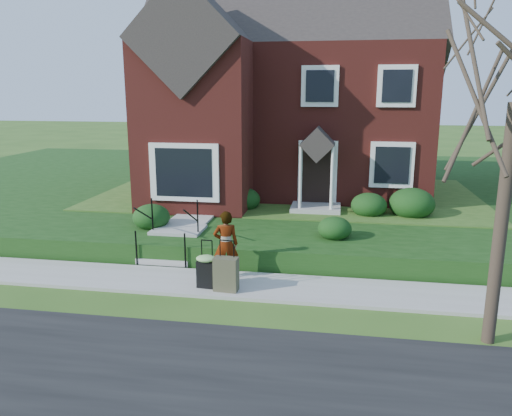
% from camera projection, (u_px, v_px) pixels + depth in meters
% --- Properties ---
extents(ground, '(120.00, 120.00, 0.00)m').
position_uv_depth(ground, '(251.00, 288.00, 11.57)').
color(ground, '#2D5119').
rests_on(ground, ground).
extents(sidewalk, '(60.00, 1.60, 0.08)m').
position_uv_depth(sidewalk, '(251.00, 286.00, 11.56)').
color(sidewalk, '#9E9B93').
rests_on(sidewalk, ground).
extents(terrace, '(44.00, 20.00, 0.60)m').
position_uv_depth(terrace, '(388.00, 190.00, 21.33)').
color(terrace, '#15370F').
rests_on(terrace, ground).
extents(walkway, '(1.20, 6.00, 0.06)m').
position_uv_depth(walkway, '(204.00, 208.00, 16.63)').
color(walkway, '#9E9B93').
rests_on(walkway, terrace).
extents(main_house, '(10.40, 10.20, 9.40)m').
position_uv_depth(main_house, '(288.00, 70.00, 19.63)').
color(main_house, maroon).
rests_on(main_house, terrace).
extents(front_steps, '(1.40, 2.02, 1.50)m').
position_uv_depth(front_steps, '(173.00, 240.00, 13.64)').
color(front_steps, '#9E9B93').
rests_on(front_steps, ground).
extents(foundation_shrubs, '(9.84, 4.01, 0.99)m').
position_uv_depth(foundation_shrubs, '(289.00, 202.00, 15.72)').
color(foundation_shrubs, '#11350F').
rests_on(foundation_shrubs, terrace).
extents(woman, '(0.67, 0.53, 1.63)m').
position_uv_depth(woman, '(226.00, 244.00, 11.85)').
color(woman, '#999999').
rests_on(woman, sidewalk).
extents(suitcase_black, '(0.49, 0.41, 1.11)m').
position_uv_depth(suitcase_black, '(206.00, 269.00, 11.30)').
color(suitcase_black, black).
rests_on(suitcase_black, sidewalk).
extents(suitcase_olive, '(0.55, 0.34, 1.16)m').
position_uv_depth(suitcase_olive, '(226.00, 274.00, 11.12)').
color(suitcase_olive, '#4A4731').
rests_on(suitcase_olive, sidewalk).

